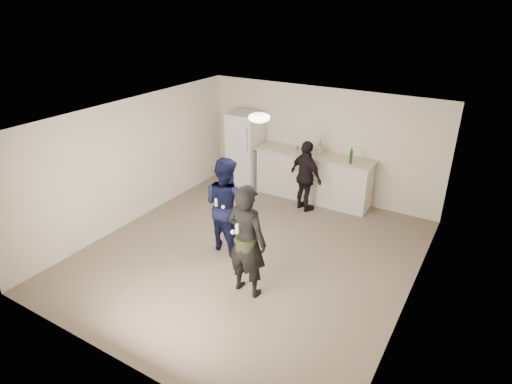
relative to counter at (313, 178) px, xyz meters
The scene contains 21 objects.
floor 2.72m from the counter, 90.20° to the right, with size 6.00×6.00×0.00m, color #6B5B4C.
ceiling 3.32m from the counter, 90.20° to the right, with size 6.00×6.00×0.00m, color silver.
wall_back 0.80m from the counter, 91.65° to the left, with size 6.00×6.00×0.00m, color beige.
wall_front 5.72m from the counter, 90.10° to the right, with size 6.00×6.00×0.00m, color beige.
wall_left 3.91m from the counter, 135.94° to the right, with size 6.00×6.00×0.00m, color beige.
wall_right 3.89m from the counter, 44.25° to the right, with size 6.00×6.00×0.00m, color beige.
counter is the anchor object (origin of this frame).
counter_top 0.55m from the counter, ahead, with size 2.68×0.64×0.04m, color beige.
fridge 1.78m from the counter, behind, with size 0.70×0.70×1.80m, color silver.
fridge_handle 1.71m from the counter, 163.24° to the right, with size 0.02×0.02×0.60m, color silver.
ceiling_dome 3.05m from the counter, 90.23° to the right, with size 0.36×0.36×0.16m, color white.
shaker 0.75m from the counter, 160.52° to the right, with size 0.08×0.08×0.17m, color silver.
man 2.78m from the counter, 100.19° to the right, with size 0.86×0.67×1.77m, color #0F1442.
woman 3.67m from the counter, 81.93° to the right, with size 0.67×0.44×1.83m, color black.
camo_shorts 3.66m from the counter, 81.93° to the right, with size 0.34×0.34×0.28m, color #2C3A1A.
spectator 0.62m from the counter, 81.59° to the right, with size 0.91×0.38×1.56m, color black.
remote_man 3.08m from the counter, 99.25° to the right, with size 0.04×0.04×0.15m, color white.
nunchuk_man 3.02m from the counter, 97.07° to the right, with size 0.07×0.07×0.07m, color silver.
remote_woman 3.96m from the counter, 82.45° to the right, with size 0.04×0.04×0.15m, color white.
nunchuk_woman 3.90m from the counter, 83.87° to the right, with size 0.07×0.07×0.07m, color white.
bottle_cluster 0.70m from the counter, 11.36° to the right, with size 1.03×0.35×0.28m.
Camera 1 is at (3.47, -5.60, 4.27)m, focal length 30.00 mm.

